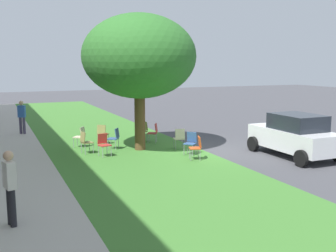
{
  "coord_description": "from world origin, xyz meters",
  "views": [
    {
      "loc": [
        -14.06,
        8.07,
        3.54
      ],
      "look_at": [
        1.27,
        1.31,
        0.93
      ],
      "focal_mm": 42.91,
      "sensor_mm": 36.0,
      "label": 1
    }
  ],
  "objects_px": {
    "chair_4": "(179,137)",
    "pedestrian_1": "(10,185)",
    "parked_car": "(295,135)",
    "chair_7": "(154,131)",
    "chair_1": "(85,141)",
    "chair_5": "(104,143)",
    "chair_0": "(197,146)",
    "chair_2": "(143,129)",
    "street_tree": "(139,57)",
    "pedestrian_0": "(22,116)",
    "chair_6": "(115,137)",
    "chair_9": "(102,133)",
    "chair_8": "(191,141)",
    "chair_3": "(80,135)"
  },
  "relations": [
    {
      "from": "chair_4",
      "to": "pedestrian_1",
      "type": "distance_m",
      "value": 8.89
    },
    {
      "from": "chair_4",
      "to": "parked_car",
      "type": "bearing_deg",
      "value": -130.31
    },
    {
      "from": "chair_7",
      "to": "pedestrian_1",
      "type": "relative_size",
      "value": 0.52
    },
    {
      "from": "chair_1",
      "to": "pedestrian_1",
      "type": "relative_size",
      "value": 0.52
    },
    {
      "from": "chair_1",
      "to": "chair_5",
      "type": "bearing_deg",
      "value": -142.46
    },
    {
      "from": "chair_0",
      "to": "chair_2",
      "type": "distance_m",
      "value": 4.41
    },
    {
      "from": "street_tree",
      "to": "pedestrian_0",
      "type": "distance_m",
      "value": 7.86
    },
    {
      "from": "chair_2",
      "to": "chair_4",
      "type": "distance_m",
      "value": 2.57
    },
    {
      "from": "chair_6",
      "to": "chair_7",
      "type": "bearing_deg",
      "value": -73.04
    },
    {
      "from": "street_tree",
      "to": "chair_6",
      "type": "bearing_deg",
      "value": 61.67
    },
    {
      "from": "chair_6",
      "to": "chair_7",
      "type": "height_order",
      "value": "same"
    },
    {
      "from": "chair_2",
      "to": "chair_9",
      "type": "xyz_separation_m",
      "value": [
        -0.12,
        1.98,
        0.0
      ]
    },
    {
      "from": "chair_2",
      "to": "chair_7",
      "type": "bearing_deg",
      "value": -162.0
    },
    {
      "from": "chair_6",
      "to": "parked_car",
      "type": "relative_size",
      "value": 0.24
    },
    {
      "from": "chair_1",
      "to": "chair_7",
      "type": "height_order",
      "value": "same"
    },
    {
      "from": "chair_5",
      "to": "chair_8",
      "type": "height_order",
      "value": "same"
    },
    {
      "from": "parked_car",
      "to": "chair_4",
      "type": "bearing_deg",
      "value": 49.69
    },
    {
      "from": "chair_5",
      "to": "parked_car",
      "type": "bearing_deg",
      "value": -114.25
    },
    {
      "from": "street_tree",
      "to": "chair_9",
      "type": "bearing_deg",
      "value": 33.7
    },
    {
      "from": "chair_4",
      "to": "chair_9",
      "type": "distance_m",
      "value": 3.55
    },
    {
      "from": "pedestrian_0",
      "to": "chair_6",
      "type": "bearing_deg",
      "value": -149.29
    },
    {
      "from": "chair_7",
      "to": "street_tree",
      "type": "bearing_deg",
      "value": 136.36
    },
    {
      "from": "street_tree",
      "to": "chair_1",
      "type": "bearing_deg",
      "value": 86.54
    },
    {
      "from": "street_tree",
      "to": "chair_2",
      "type": "bearing_deg",
      "value": -24.33
    },
    {
      "from": "chair_3",
      "to": "chair_8",
      "type": "distance_m",
      "value": 4.83
    },
    {
      "from": "chair_0",
      "to": "chair_1",
      "type": "bearing_deg",
      "value": 52.94
    },
    {
      "from": "chair_7",
      "to": "pedestrian_0",
      "type": "xyz_separation_m",
      "value": [
        4.87,
        5.26,
        0.41
      ]
    },
    {
      "from": "chair_1",
      "to": "street_tree",
      "type": "bearing_deg",
      "value": -93.46
    },
    {
      "from": "chair_8",
      "to": "chair_3",
      "type": "bearing_deg",
      "value": 49.56
    },
    {
      "from": "street_tree",
      "to": "pedestrian_1",
      "type": "relative_size",
      "value": 3.28
    },
    {
      "from": "chair_5",
      "to": "chair_2",
      "type": "bearing_deg",
      "value": -46.16
    },
    {
      "from": "chair_4",
      "to": "chair_5",
      "type": "relative_size",
      "value": 1.0
    },
    {
      "from": "chair_4",
      "to": "chair_2",
      "type": "bearing_deg",
      "value": 15.19
    },
    {
      "from": "chair_7",
      "to": "chair_8",
      "type": "height_order",
      "value": "same"
    },
    {
      "from": "chair_8",
      "to": "chair_2",
      "type": "bearing_deg",
      "value": 10.9
    },
    {
      "from": "chair_7",
      "to": "pedestrian_1",
      "type": "distance_m",
      "value": 9.82
    },
    {
      "from": "parked_car",
      "to": "pedestrian_0",
      "type": "distance_m",
      "value": 13.27
    },
    {
      "from": "chair_5",
      "to": "chair_4",
      "type": "bearing_deg",
      "value": -91.0
    },
    {
      "from": "chair_8",
      "to": "chair_7",
      "type": "bearing_deg",
      "value": 9.0
    },
    {
      "from": "chair_4",
      "to": "pedestrian_0",
      "type": "distance_m",
      "value": 8.75
    },
    {
      "from": "chair_5",
      "to": "pedestrian_0",
      "type": "height_order",
      "value": "pedestrian_0"
    },
    {
      "from": "chair_1",
      "to": "pedestrian_1",
      "type": "distance_m",
      "value": 7.18
    },
    {
      "from": "chair_1",
      "to": "chair_2",
      "type": "xyz_separation_m",
      "value": [
        1.7,
        -3.08,
        0.0
      ]
    },
    {
      "from": "chair_2",
      "to": "chair_3",
      "type": "xyz_separation_m",
      "value": [
        -0.38,
        3.0,
        0.0
      ]
    },
    {
      "from": "chair_1",
      "to": "chair_7",
      "type": "xyz_separation_m",
      "value": [
        0.98,
        -3.31,
        0.0
      ]
    },
    {
      "from": "chair_1",
      "to": "chair_9",
      "type": "relative_size",
      "value": 1.0
    },
    {
      "from": "chair_7",
      "to": "parked_car",
      "type": "height_order",
      "value": "parked_car"
    },
    {
      "from": "chair_2",
      "to": "chair_6",
      "type": "bearing_deg",
      "value": 126.97
    },
    {
      "from": "chair_3",
      "to": "chair_5",
      "type": "xyz_separation_m",
      "value": [
        -2.05,
        -0.48,
        0.0
      ]
    },
    {
      "from": "chair_4",
      "to": "chair_8",
      "type": "xyz_separation_m",
      "value": [
        -1.03,
        -0.0,
        0.0
      ]
    }
  ]
}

